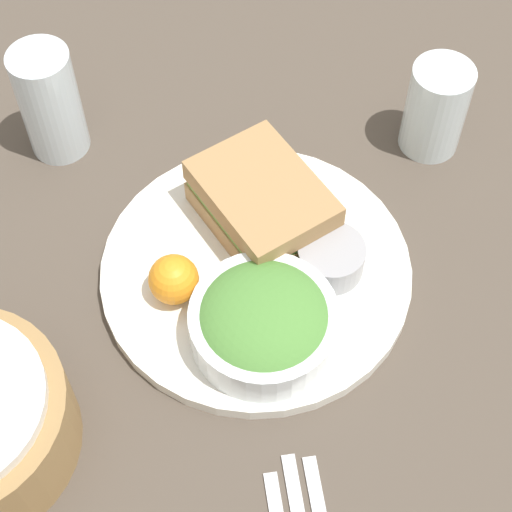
{
  "coord_description": "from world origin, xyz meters",
  "views": [
    {
      "loc": [
        -0.42,
        0.16,
        0.72
      ],
      "look_at": [
        0.0,
        0.0,
        0.04
      ],
      "focal_mm": 60.0,
      "sensor_mm": 36.0,
      "label": 1
    }
  ],
  "objects": [
    {
      "name": "ground_plane",
      "position": [
        0.0,
        0.0,
        0.0
      ],
      "size": [
        4.0,
        4.0,
        0.0
      ],
      "primitive_type": "plane",
      "color": "#4C4238"
    },
    {
      "name": "plate",
      "position": [
        0.0,
        0.0,
        0.01
      ],
      "size": [
        0.31,
        0.31,
        0.02
      ],
      "primitive_type": "cylinder",
      "color": "white",
      "rests_on": "ground_plane"
    },
    {
      "name": "sandwich",
      "position": [
        0.05,
        -0.03,
        0.05
      ],
      "size": [
        0.16,
        0.13,
        0.06
      ],
      "color": "#A37A4C",
      "rests_on": "plate"
    },
    {
      "name": "salad_bowl",
      "position": [
        -0.07,
        0.02,
        0.04
      ],
      "size": [
        0.14,
        0.14,
        0.06
      ],
      "color": "white",
      "rests_on": "plate"
    },
    {
      "name": "dressing_cup",
      "position": [
        -0.03,
        -0.07,
        0.03
      ],
      "size": [
        0.07,
        0.07,
        0.03
      ],
      "primitive_type": "cylinder",
      "color": "#99999E",
      "rests_on": "plate"
    },
    {
      "name": "orange_wedge",
      "position": [
        -0.0,
        0.08,
        0.04
      ],
      "size": [
        0.05,
        0.05,
        0.05
      ],
      "primitive_type": "sphere",
      "color": "orange",
      "rests_on": "plate"
    },
    {
      "name": "drink_glass",
      "position": [
        0.24,
        0.14,
        0.07
      ],
      "size": [
        0.06,
        0.06,
        0.13
      ],
      "primitive_type": "cylinder",
      "color": "silver",
      "rests_on": "ground_plane"
    },
    {
      "name": "water_glass",
      "position": [
        0.1,
        -0.24,
        0.05
      ],
      "size": [
        0.07,
        0.07,
        0.11
      ],
      "primitive_type": "cylinder",
      "color": "silver",
      "rests_on": "ground_plane"
    }
  ]
}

